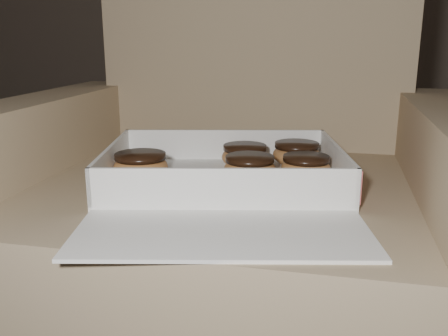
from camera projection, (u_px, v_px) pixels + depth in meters
armchair at (232, 230)px, 0.97m from camera, size 0.86×0.72×0.89m
bakery_box at (226, 183)px, 0.82m from camera, size 0.48×0.53×0.07m
donut_a at (306, 167)px, 0.85m from camera, size 0.09×0.09×0.04m
donut_b at (245, 155)px, 0.93m from camera, size 0.09×0.09×0.04m
donut_c at (297, 153)px, 0.94m from camera, size 0.09×0.09×0.04m
donut_d at (250, 168)px, 0.84m from camera, size 0.09×0.09×0.04m
donut_e at (141, 166)px, 0.85m from camera, size 0.09×0.09×0.05m
crumb_a at (292, 189)px, 0.80m from camera, size 0.01×0.01×0.00m
crumb_b at (298, 181)px, 0.84m from camera, size 0.01×0.01×0.00m
crumb_c at (331, 192)px, 0.78m from camera, size 0.01×0.01×0.00m
crumb_d at (217, 202)px, 0.74m from camera, size 0.01×0.01×0.00m
crumb_e at (329, 198)px, 0.76m from camera, size 0.01×0.01×0.00m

